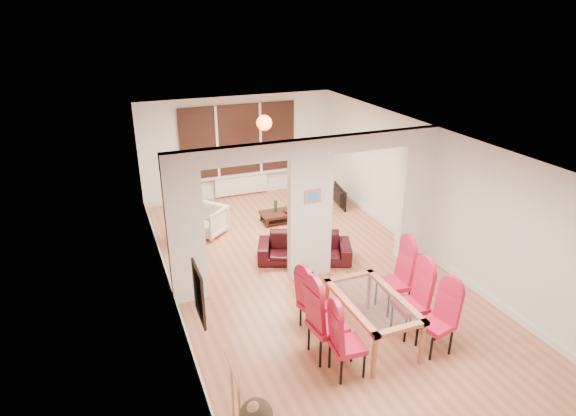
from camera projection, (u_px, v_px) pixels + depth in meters
floor at (309, 274)px, 8.99m from camera, size 5.00×9.00×0.01m
room_walls at (310, 210)px, 8.49m from camera, size 5.00×9.00×2.60m
divider_wall at (310, 210)px, 8.49m from camera, size 5.00×0.18×2.60m
bay_window_blinds at (239, 140)px, 12.22m from camera, size 3.00×0.08×1.80m
radiator at (241, 185)px, 12.65m from camera, size 1.40×0.08×0.50m
pendant_light at (264, 123)px, 11.09m from camera, size 0.36×0.36×0.36m
stair_newel at (241, 409)px, 5.27m from camera, size 0.40×1.20×1.10m
wall_poster at (199, 294)px, 5.48m from camera, size 0.04×0.52×0.67m
pillar_photo at (313, 196)px, 8.29m from camera, size 0.30×0.03×0.25m
dining_table at (371, 320)px, 7.09m from camera, size 0.86×1.52×0.71m
dining_chair_la at (348, 341)px, 6.37m from camera, size 0.45×0.45×1.06m
dining_chair_lb at (328, 320)px, 6.69m from camera, size 0.52×0.52×1.18m
dining_chair_lc at (315, 301)px, 7.27m from camera, size 0.50×0.50×1.02m
dining_chair_ra at (436, 320)px, 6.81m from camera, size 0.50×0.50×1.03m
dining_chair_rb at (411, 301)px, 7.19m from camera, size 0.45×0.45×1.10m
dining_chair_rc at (394, 279)px, 7.74m from camera, size 0.50×0.50×1.15m
sofa at (304, 248)px, 9.41m from camera, size 1.94×1.34×0.53m
armchair at (207, 221)px, 10.46m from camera, size 1.00×1.00×0.65m
person at (192, 205)px, 9.91m from camera, size 0.71×0.57×1.69m
television at (336, 196)px, 11.99m from camera, size 0.89×0.25×0.51m
coffee_table at (284, 216)px, 11.19m from camera, size 1.13×0.68×0.24m
bottle at (276, 206)px, 11.06m from camera, size 0.08×0.08×0.30m
bowl at (288, 211)px, 11.09m from camera, size 0.22×0.22×0.05m
shoes at (310, 278)px, 8.78m from camera, size 0.22×0.24×0.09m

